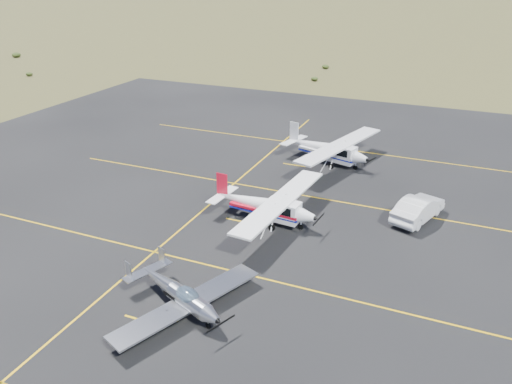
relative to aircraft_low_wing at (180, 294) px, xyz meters
The scene contains 6 objects.
ground 2.80m from the aircraft_low_wing, 48.35° to the left, with size 1600.00×1600.00×0.00m, color #383D1C.
apron 9.20m from the aircraft_low_wing, 78.87° to the left, with size 72.00×72.00×0.02m, color black.
aircraft_low_wing is the anchor object (origin of this frame).
aircraft_cessna 10.22m from the aircraft_low_wing, 88.23° to the left, with size 6.50×10.81×2.73m.
aircraft_plain 22.23m from the aircraft_low_wing, 87.09° to the left, with size 7.64×11.42×2.90m.
sedan 17.23m from the aircraft_low_wing, 56.63° to the left, with size 1.69×4.84×1.60m, color silver.
Camera 1 is at (9.46, -18.84, 15.42)m, focal length 35.00 mm.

